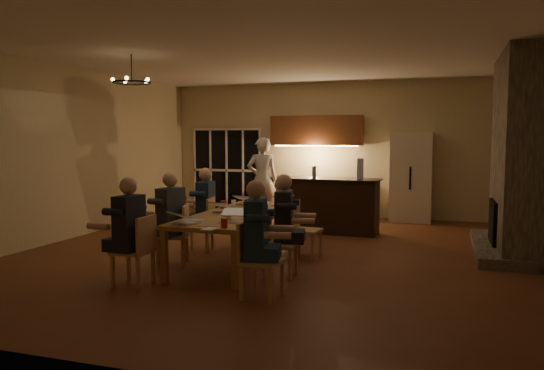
% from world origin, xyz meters
% --- Properties ---
extents(floor, '(9.00, 9.00, 0.00)m').
position_xyz_m(floor, '(0.00, 0.00, 0.00)').
color(floor, brown).
rests_on(floor, ground).
extents(back_wall, '(8.00, 0.04, 3.20)m').
position_xyz_m(back_wall, '(0.00, 4.52, 1.60)').
color(back_wall, beige).
rests_on(back_wall, ground).
extents(left_wall, '(0.04, 9.00, 3.20)m').
position_xyz_m(left_wall, '(-4.02, 0.00, 1.60)').
color(left_wall, beige).
rests_on(left_wall, ground).
extents(ceiling, '(8.00, 9.00, 0.04)m').
position_xyz_m(ceiling, '(0.00, 0.00, 3.22)').
color(ceiling, white).
rests_on(ceiling, back_wall).
extents(french_doors, '(1.86, 0.08, 2.10)m').
position_xyz_m(french_doors, '(-2.70, 4.47, 1.05)').
color(french_doors, black).
rests_on(french_doors, ground).
extents(fireplace, '(0.58, 2.50, 3.20)m').
position_xyz_m(fireplace, '(3.70, 1.20, 1.60)').
color(fireplace, '#766A5D').
rests_on(fireplace, ground).
extents(kitchenette, '(2.24, 0.68, 2.40)m').
position_xyz_m(kitchenette, '(-0.30, 4.20, 1.20)').
color(kitchenette, brown).
rests_on(kitchenette, ground).
extents(refrigerator, '(0.90, 0.68, 2.00)m').
position_xyz_m(refrigerator, '(1.90, 4.15, 1.00)').
color(refrigerator, beige).
rests_on(refrigerator, ground).
extents(dining_table, '(1.10, 2.85, 0.75)m').
position_xyz_m(dining_table, '(-0.30, -0.74, 0.38)').
color(dining_table, tan).
rests_on(dining_table, ground).
extents(bar_island, '(1.78, 0.76, 1.08)m').
position_xyz_m(bar_island, '(0.58, 2.17, 0.54)').
color(bar_island, black).
rests_on(bar_island, ground).
extents(chair_left_near, '(0.45, 0.45, 0.89)m').
position_xyz_m(chair_left_near, '(-1.12, -2.32, 0.45)').
color(chair_left_near, tan).
rests_on(chair_left_near, ground).
extents(chair_left_mid, '(0.56, 0.56, 0.89)m').
position_xyz_m(chair_left_mid, '(-1.17, -1.20, 0.45)').
color(chair_left_mid, tan).
rests_on(chair_left_mid, ground).
extents(chair_left_far, '(0.51, 0.51, 0.89)m').
position_xyz_m(chair_left_far, '(-1.21, -0.22, 0.45)').
color(chair_left_far, tan).
rests_on(chair_left_far, ground).
extents(chair_right_near, '(0.49, 0.49, 0.89)m').
position_xyz_m(chair_right_near, '(0.62, -2.34, 0.45)').
color(chair_right_near, tan).
rests_on(chair_right_near, ground).
extents(chair_right_mid, '(0.46, 0.46, 0.89)m').
position_xyz_m(chair_right_mid, '(0.53, -1.32, 0.45)').
color(chair_right_mid, tan).
rests_on(chair_right_mid, ground).
extents(chair_right_far, '(0.49, 0.49, 0.89)m').
position_xyz_m(chair_right_far, '(0.58, -0.13, 0.45)').
color(chair_right_far, tan).
rests_on(chair_right_far, ground).
extents(person_left_near, '(0.63, 0.63, 1.38)m').
position_xyz_m(person_left_near, '(-1.13, -2.37, 0.69)').
color(person_left_near, '#21222A').
rests_on(person_left_near, ground).
extents(person_right_near, '(0.71, 0.71, 1.38)m').
position_xyz_m(person_right_near, '(0.54, -2.31, 0.69)').
color(person_right_near, '#1C3048').
rests_on(person_right_near, ground).
extents(person_left_mid, '(0.70, 0.70, 1.38)m').
position_xyz_m(person_left_mid, '(-1.15, -1.27, 0.69)').
color(person_left_mid, '#3E4349').
rests_on(person_left_mid, ground).
extents(person_right_mid, '(0.71, 0.71, 1.38)m').
position_xyz_m(person_right_mid, '(0.54, -1.20, 0.69)').
color(person_right_mid, '#21222A').
rests_on(person_right_mid, ground).
extents(person_left_far, '(0.68, 0.68, 1.38)m').
position_xyz_m(person_left_far, '(-1.14, -0.12, 0.69)').
color(person_left_far, '#1C3048').
rests_on(person_left_far, ground).
extents(standing_person, '(0.81, 0.70, 1.89)m').
position_xyz_m(standing_person, '(-1.31, 3.23, 0.94)').
color(standing_person, silver).
rests_on(standing_person, ground).
extents(chandelier, '(0.61, 0.61, 0.03)m').
position_xyz_m(chandelier, '(-2.18, -0.62, 2.75)').
color(chandelier, black).
rests_on(chandelier, ceiling).
extents(laptop_a, '(0.41, 0.40, 0.23)m').
position_xyz_m(laptop_a, '(-0.59, -1.87, 0.86)').
color(laptop_a, silver).
rests_on(laptop_a, dining_table).
extents(laptop_b, '(0.36, 0.32, 0.23)m').
position_xyz_m(laptop_b, '(-0.05, -1.60, 0.86)').
color(laptop_b, silver).
rests_on(laptop_b, dining_table).
extents(laptop_c, '(0.37, 0.34, 0.23)m').
position_xyz_m(laptop_c, '(-0.54, -0.70, 0.86)').
color(laptop_c, silver).
rests_on(laptop_c, dining_table).
extents(laptop_d, '(0.35, 0.32, 0.23)m').
position_xyz_m(laptop_d, '(-0.05, -0.75, 0.86)').
color(laptop_d, silver).
rests_on(laptop_d, dining_table).
extents(laptop_e, '(0.38, 0.35, 0.23)m').
position_xyz_m(laptop_e, '(-0.55, 0.28, 0.86)').
color(laptop_e, silver).
rests_on(laptop_e, dining_table).
extents(laptop_f, '(0.32, 0.28, 0.23)m').
position_xyz_m(laptop_f, '(0.04, 0.32, 0.86)').
color(laptop_f, silver).
rests_on(laptop_f, dining_table).
extents(mug_front, '(0.08, 0.08, 0.10)m').
position_xyz_m(mug_front, '(-0.32, -1.15, 0.80)').
color(mug_front, white).
rests_on(mug_front, dining_table).
extents(mug_mid, '(0.09, 0.09, 0.10)m').
position_xyz_m(mug_mid, '(-0.19, -0.25, 0.80)').
color(mug_mid, white).
rests_on(mug_mid, dining_table).
extents(mug_back, '(0.07, 0.07, 0.10)m').
position_xyz_m(mug_back, '(-0.69, 0.01, 0.80)').
color(mug_back, white).
rests_on(mug_back, dining_table).
extents(redcup_near, '(0.08, 0.08, 0.12)m').
position_xyz_m(redcup_near, '(0.03, -2.05, 0.81)').
color(redcup_near, red).
rests_on(redcup_near, dining_table).
extents(redcup_mid, '(0.10, 0.10, 0.12)m').
position_xyz_m(redcup_mid, '(-0.73, -0.32, 0.81)').
color(redcup_mid, red).
rests_on(redcup_mid, dining_table).
extents(redcup_far, '(0.09, 0.09, 0.12)m').
position_xyz_m(redcup_far, '(-0.09, 0.58, 0.81)').
color(redcup_far, red).
rests_on(redcup_far, dining_table).
extents(can_silver, '(0.06, 0.06, 0.12)m').
position_xyz_m(can_silver, '(-0.19, -1.38, 0.81)').
color(can_silver, '#B2B2B7').
rests_on(can_silver, dining_table).
extents(can_cola, '(0.07, 0.07, 0.12)m').
position_xyz_m(can_cola, '(-0.48, 0.62, 0.81)').
color(can_cola, '#3F0F0C').
rests_on(can_cola, dining_table).
extents(can_right, '(0.06, 0.06, 0.12)m').
position_xyz_m(can_right, '(0.04, -0.48, 0.81)').
color(can_right, '#B2B2B7').
rests_on(can_right, dining_table).
extents(plate_near, '(0.23, 0.23, 0.02)m').
position_xyz_m(plate_near, '(0.07, -1.28, 0.76)').
color(plate_near, white).
rests_on(plate_near, dining_table).
extents(plate_left, '(0.26, 0.26, 0.02)m').
position_xyz_m(plate_left, '(-0.56, -1.65, 0.76)').
color(plate_left, white).
rests_on(plate_left, dining_table).
extents(plate_far, '(0.23, 0.23, 0.02)m').
position_xyz_m(plate_far, '(0.16, -0.03, 0.76)').
color(plate_far, white).
rests_on(plate_far, dining_table).
extents(notepad, '(0.16, 0.22, 0.01)m').
position_xyz_m(notepad, '(-0.10, -2.21, 0.76)').
color(notepad, white).
rests_on(notepad, dining_table).
extents(bar_bottle, '(0.08, 0.08, 0.24)m').
position_xyz_m(bar_bottle, '(0.13, 2.26, 1.20)').
color(bar_bottle, '#99999E').
rests_on(bar_bottle, bar_island).
extents(bar_blender, '(0.15, 0.15, 0.40)m').
position_xyz_m(bar_blender, '(1.05, 2.21, 1.28)').
color(bar_blender, silver).
rests_on(bar_blender, bar_island).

